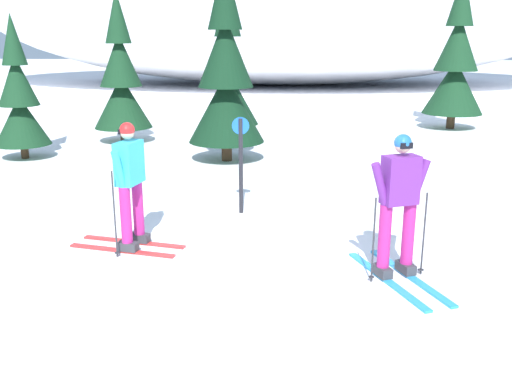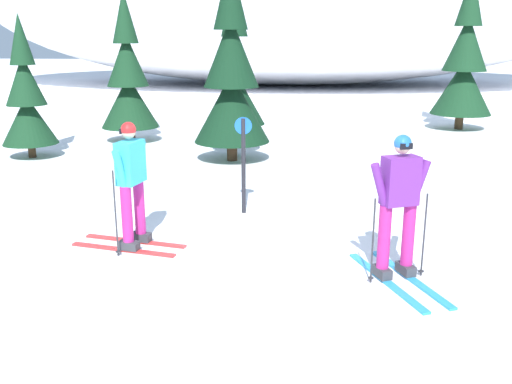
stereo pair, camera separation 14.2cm
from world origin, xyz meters
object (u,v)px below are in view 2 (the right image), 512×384
Objects in this scene: pine_tree_center_right at (231,79)px; skier_cyan_jacket at (131,182)px; pine_tree_far_left at (26,99)px; pine_tree_center_left at (128,80)px; pine_tree_far_right at (465,64)px; skier_purple_jacket at (399,205)px; trail_marker_post at (243,160)px; pine_tree_center at (235,75)px.

skier_cyan_jacket is at bearing -96.58° from pine_tree_center_right.
pine_tree_far_left is 2.91m from pine_tree_center_left.
pine_tree_center_left reaches higher than skier_cyan_jacket.
skier_purple_jacket is at bearing -107.67° from pine_tree_far_right.
pine_tree_far_right is 2.97× the size of trail_marker_post.
skier_cyan_jacket is 7.12m from pine_tree_far_left.
pine_tree_center reaches higher than skier_purple_jacket.
pine_tree_center_left is (1.78, 2.28, 0.29)m from pine_tree_far_left.
pine_tree_center_left is 0.94× the size of pine_tree_center.
skier_purple_jacket is 7.16m from pine_tree_center_right.
pine_tree_center_right is (-2.82, 6.51, 0.98)m from skier_purple_jacket.
pine_tree_far_left is 6.88m from trail_marker_post.
trail_marker_post is at bearing 51.65° from skier_cyan_jacket.
pine_tree_far_left is 2.09× the size of trail_marker_post.
pine_tree_center_left is at bearing 124.20° from skier_purple_jacket.
pine_tree_far_left is at bearing 126.53° from skier_cyan_jacket.
trail_marker_post is at bearing -82.05° from pine_tree_center.
skier_purple_jacket is 3.26m from trail_marker_post.
skier_purple_jacket reaches higher than skier_cyan_jacket.
pine_tree_center_right is at bearing -35.58° from pine_tree_center_left.
skier_purple_jacket is 0.38× the size of pine_tree_far_right.
trail_marker_post is (3.81, -6.26, -0.79)m from pine_tree_center_left.
pine_tree_far_right is at bearing 56.58° from skier_cyan_jacket.
pine_tree_center is at bearing 11.89° from pine_tree_center_left.
pine_tree_center_right is 8.33m from pine_tree_far_right.
pine_tree_far_left is 0.83× the size of pine_tree_center_left.
skier_purple_jacket is 0.53× the size of pine_tree_far_left.
skier_purple_jacket reaches higher than trail_marker_post.
pine_tree_center_left reaches higher than trail_marker_post.
pine_tree_far_left is (-4.23, 5.71, 0.47)m from skier_cyan_jacket.
skier_cyan_jacket is at bearing -128.35° from trail_marker_post.
skier_purple_jacket is 9.87m from pine_tree_center.
pine_tree_far_right reaches higher than pine_tree_far_left.
pine_tree_center reaches higher than pine_tree_center_left.
pine_tree_far_right is (3.72, 11.67, 1.07)m from skier_purple_jacket.
pine_tree_center_left is 3.83m from pine_tree_center_right.
skier_cyan_jacket is 0.44× the size of pine_tree_center_left.
skier_cyan_jacket is 8.64m from pine_tree_center.
pine_tree_center_left is 7.37m from trail_marker_post.
trail_marker_post is at bearing -35.47° from pine_tree_far_left.
pine_tree_center_right reaches higher than pine_tree_center_left.
pine_tree_far_right is at bearing 24.52° from pine_tree_far_left.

